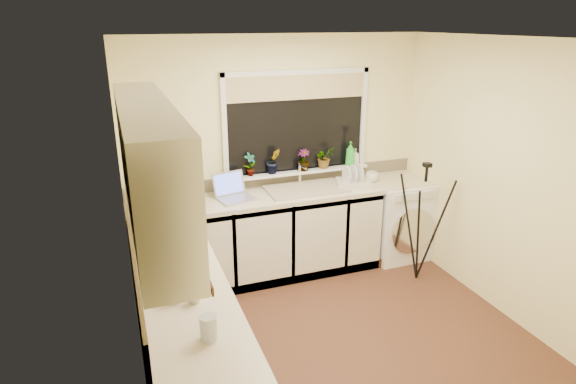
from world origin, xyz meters
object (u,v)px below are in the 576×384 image
Objects in this scene: cup_left at (194,295)px; soap_bottle_green at (350,154)px; plant_b at (273,161)px; plant_d at (324,157)px; plant_a at (250,164)px; tripod at (422,223)px; kettle at (185,238)px; dish_rack at (354,183)px; cup_back at (372,177)px; soap_bottle_clear at (355,157)px; washing_machine at (397,218)px; glass_jug at (209,328)px; steel_jar at (174,295)px; microwave at (163,212)px; laptop at (233,192)px; plant_c at (303,160)px.

soap_bottle_green is at bearing 43.18° from cup_left.
plant_b is 1.15× the size of plant_d.
plant_a is 0.25m from plant_b.
tripod reaches higher than cup_left.
cup_left is at bearing -94.67° from kettle.
cup_left is at bearing -120.02° from dish_rack.
tripod is at bearing 9.40° from kettle.
cup_back is (-0.24, 0.63, 0.32)m from tripod.
soap_bottle_clear is at bearing 126.42° from tripod.
plant_d is 0.86× the size of soap_bottle_green.
glass_jug reaches higher than washing_machine.
plant_a is at bearing 166.28° from tripod.
soap_bottle_clear is (2.12, 2.36, 0.17)m from glass_jug.
tripod is 12.42× the size of cup_left.
plant_b is at bearing -179.40° from soap_bottle_clear.
steel_jar is at bearing -104.80° from kettle.
microwave reaches higher than washing_machine.
microwave is (-0.73, -0.57, 0.10)m from laptop.
laptop is at bearing 59.18° from kettle.
steel_jar is at bearing -139.02° from soap_bottle_green.
kettle is 1.72× the size of cup_back.
soap_bottle_clear is (0.96, 0.01, -0.04)m from plant_b.
plant_b is at bearing 55.89° from steel_jar.
soap_bottle_green is (-0.50, 0.25, 0.74)m from washing_machine.
kettle is at bearing -139.77° from plant_c.
cup_back is at bearing 35.96° from steel_jar.
plant_c is 0.63m from soap_bottle_clear.
microwave is 2.35m from cup_back.
kettle is at bearing -124.98° from plant_a.
plant_c reaches higher than glass_jug.
microwave is at bearing -154.49° from plant_c.
plant_c is 0.78m from cup_back.
plant_a is 1.35m from cup_back.
soap_bottle_green is (1.13, -0.02, 0.01)m from plant_a.
cup_back is 2.84m from cup_left.
kettle is 0.39× the size of microwave.
plant_d reaches higher than tripod.
laptop reaches higher than steel_jar.
plant_d is (-0.72, 0.84, 0.54)m from tripod.
dish_rack is 2.11m from microwave.
microwave is 1.20m from cup_left.
plant_a is at bearing 61.38° from steel_jar.
glass_jug is 0.62× the size of plant_d.
plant_c is (1.50, 2.34, 0.19)m from glass_jug.
soap_bottle_clear reaches higher than cup_back.
laptop is at bearing 64.99° from steel_jar.
steel_jar is 2.51m from plant_c.
cup_back is at bearing 125.29° from tripod.
soap_bottle_green is at bearing -1.10° from plant_b.
steel_jar is at bearing 162.07° from cup_left.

